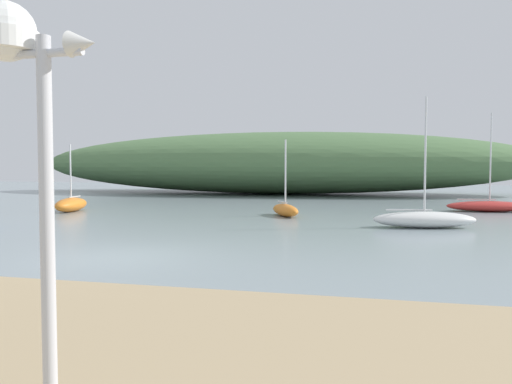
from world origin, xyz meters
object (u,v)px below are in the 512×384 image
(sailboat_off_point, at_px, (489,206))
(sailboat_east_reach, at_px, (285,210))
(mast_structure, at_px, (18,74))
(sailboat_far_right, at_px, (71,204))
(sailboat_centre_water, at_px, (424,219))

(sailboat_off_point, xyz_separation_m, sailboat_east_reach, (-10.16, -4.99, 0.02))
(sailboat_off_point, distance_m, sailboat_east_reach, 11.32)
(mast_structure, distance_m, sailboat_far_right, 23.64)
(mast_structure, bearing_deg, sailboat_centre_water, 73.68)
(sailboat_far_right, xyz_separation_m, sailboat_east_reach, (11.56, 0.14, -0.06))
(sailboat_far_right, distance_m, sailboat_off_point, 22.32)
(sailboat_off_point, bearing_deg, sailboat_centre_water, -116.42)
(mast_structure, height_order, sailboat_centre_water, sailboat_centre_water)
(sailboat_off_point, distance_m, sailboat_centre_water, 9.21)
(mast_structure, xyz_separation_m, sailboat_centre_water, (4.86, 16.60, -2.79))
(mast_structure, xyz_separation_m, sailboat_off_point, (8.96, 24.84, -2.83))
(sailboat_centre_water, xyz_separation_m, sailboat_east_reach, (-6.07, 3.25, -0.02))
(sailboat_far_right, bearing_deg, sailboat_centre_water, -10.00)
(sailboat_off_point, height_order, sailboat_east_reach, sailboat_off_point)
(sailboat_centre_water, bearing_deg, mast_structure, -106.32)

